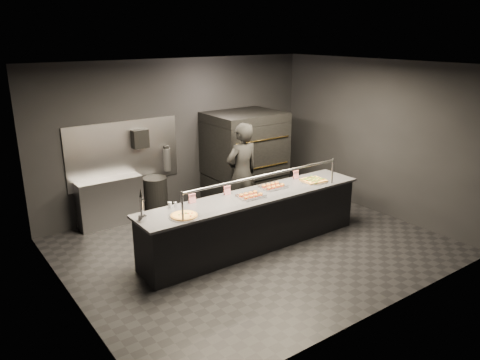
{
  "coord_description": "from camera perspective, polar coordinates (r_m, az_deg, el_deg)",
  "views": [
    {
      "loc": [
        -4.43,
        -5.73,
        3.48
      ],
      "look_at": [
        -0.14,
        0.2,
        1.16
      ],
      "focal_mm": 35.0,
      "sensor_mm": 36.0,
      "label": 1
    }
  ],
  "objects": [
    {
      "name": "prep_shelf",
      "position": [
        9.05,
        -15.53,
        -2.59
      ],
      "size": [
        1.2,
        0.35,
        0.9
      ],
      "primitive_type": "cube",
      "color": "#99999E",
      "rests_on": "ground"
    },
    {
      "name": "room",
      "position": [
        7.53,
        1.42,
        2.35
      ],
      "size": [
        6.04,
        6.0,
        3.0
      ],
      "color": "black",
      "rests_on": "ground"
    },
    {
      "name": "slider_tray_a",
      "position": [
        7.58,
        1.34,
        -1.9
      ],
      "size": [
        0.47,
        0.38,
        0.07
      ],
      "color": "silver",
      "rests_on": "service_counter"
    },
    {
      "name": "slider_tray_b",
      "position": [
        8.05,
        4.06,
        -0.75
      ],
      "size": [
        0.48,
        0.4,
        0.07
      ],
      "color": "silver",
      "rests_on": "service_counter"
    },
    {
      "name": "pizza_oven",
      "position": [
        9.81,
        0.55,
        2.78
      ],
      "size": [
        1.5,
        1.23,
        1.91
      ],
      "color": "black",
      "rests_on": "ground"
    },
    {
      "name": "round_pizza",
      "position": [
        6.84,
        -6.83,
        -4.34
      ],
      "size": [
        0.45,
        0.45,
        0.03
      ],
      "color": "silver",
      "rests_on": "service_counter"
    },
    {
      "name": "worker",
      "position": [
        8.7,
        0.24,
        0.77
      ],
      "size": [
        0.72,
        0.49,
        1.92
      ],
      "primitive_type": "imported",
      "rotation": [
        0.0,
        0.0,
        3.18
      ],
      "color": "black",
      "rests_on": "ground"
    },
    {
      "name": "tent_cards",
      "position": [
        7.83,
        0.15,
        -0.86
      ],
      "size": [
        2.3,
        0.04,
        0.15
      ],
      "color": "white",
      "rests_on": "service_counter"
    },
    {
      "name": "square_pizza",
      "position": [
        8.48,
        8.94,
        -0.04
      ],
      "size": [
        0.49,
        0.49,
        0.05
      ],
      "color": "silver",
      "rests_on": "service_counter"
    },
    {
      "name": "service_counter",
      "position": [
        7.84,
        1.72,
        -4.99
      ],
      "size": [
        4.1,
        0.78,
        1.37
      ],
      "color": "black",
      "rests_on": "ground"
    },
    {
      "name": "trash_bin",
      "position": [
        9.3,
        -10.26,
        -2.05
      ],
      "size": [
        0.47,
        0.47,
        0.79
      ],
      "primitive_type": "cylinder",
      "color": "black",
      "rests_on": "ground"
    },
    {
      "name": "beer_tap",
      "position": [
        6.75,
        -11.86,
        -3.79
      ],
      "size": [
        0.13,
        0.18,
        0.48
      ],
      "color": "silver",
      "rests_on": "service_counter"
    },
    {
      "name": "towel_dispenser",
      "position": [
        9.06,
        -12.12,
        4.94
      ],
      "size": [
        0.3,
        0.2,
        0.35
      ],
      "primitive_type": "cube",
      "color": "black",
      "rests_on": "room"
    },
    {
      "name": "condiment_jar",
      "position": [
        7.2,
        -8.34,
        -3.02
      ],
      "size": [
        0.14,
        0.06,
        0.09
      ],
      "color": "silver",
      "rests_on": "service_counter"
    },
    {
      "name": "fire_extinguisher",
      "position": [
        9.41,
        -8.9,
        2.52
      ],
      "size": [
        0.14,
        0.14,
        0.51
      ],
      "color": "#B2B2B7",
      "rests_on": "room"
    }
  ]
}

